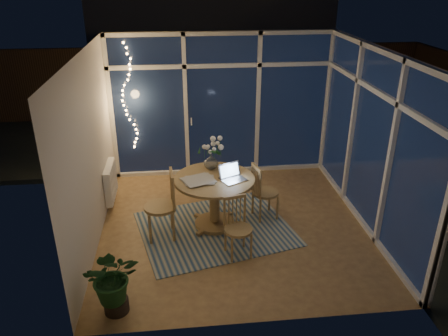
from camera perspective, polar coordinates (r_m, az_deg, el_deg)
The scene contains 25 objects.
floor at distance 6.69m, azimuth 1.51°, elevation -7.51°, with size 4.00×4.00×0.00m, color brown.
ceiling at distance 5.74m, azimuth 1.81°, elevation 14.99°, with size 4.00×4.00×0.00m, color white.
wall_back at distance 7.98m, azimuth -0.28°, elevation 8.20°, with size 4.00×0.04×2.60m, color silver.
wall_front at distance 4.33m, azimuth 5.19°, elevation -6.99°, with size 4.00×0.04×2.60m, color silver.
wall_left at distance 6.17m, azimuth -17.10°, elevation 2.00°, with size 0.04×4.00×2.60m, color silver.
wall_right at distance 6.66m, azimuth 19.00°, elevation 3.40°, with size 0.04×4.00×2.60m, color silver.
window_wall_back at distance 7.94m, azimuth -0.25°, elevation 8.12°, with size 4.00×0.10×2.60m, color white.
window_wall_right at distance 6.64m, azimuth 18.68°, elevation 3.39°, with size 0.10×4.00×2.60m, color white.
radiator at distance 7.33m, azimuth -14.62°, elevation -1.76°, with size 0.10×0.70×0.58m, color white.
fairy_lights at distance 7.81m, azimuth -12.48°, elevation 8.97°, with size 0.24×0.10×1.85m, color #EEAB5F, non-canonical shape.
garden_patio at distance 11.29m, azimuth 0.70°, elevation 5.97°, with size 12.00×6.00×0.10m, color black.
garden_fence at distance 11.45m, azimuth -2.11°, elevation 11.24°, with size 11.00×0.08×1.80m, color #312112.
neighbour_roof at distance 14.22m, azimuth -1.87°, elevation 19.20°, with size 7.00×3.00×2.20m, color #363A41.
garden_shrubs at distance 9.53m, azimuth -5.96°, elevation 5.49°, with size 0.90×0.90×0.90m, color black.
rug at distance 6.61m, azimuth -1.14°, elevation -7.91°, with size 2.16×1.73×0.01m, color #B8B596.
dining_table at distance 6.49m, azimuth -1.25°, elevation -4.51°, with size 1.18×1.18×0.80m, color olive.
chair_left at distance 6.24m, azimuth -8.36°, elevation -4.85°, with size 0.48×0.48×1.04m, color olive.
chair_right at distance 6.72m, azimuth 5.45°, elevation -3.02°, with size 0.42×0.42×0.91m, color olive.
chair_front at distance 5.84m, azimuth 1.89°, elevation -7.87°, with size 0.40×0.40×0.86m, color olive.
laptop at distance 6.18m, azimuth 1.31°, elevation -0.61°, with size 0.34×0.29×0.25m, color silver, non-canonical shape.
flower_vase at distance 6.57m, azimuth -1.71°, elevation 0.80°, with size 0.20×0.20×0.21m, color silver.
bowl at distance 6.54m, azimuth 0.93°, elevation -0.13°, with size 0.15×0.15×0.04m, color white.
newspapers at distance 6.24m, azimuth -3.52°, elevation -1.56°, with size 0.42×0.32×0.02m, color beige.
phone at distance 6.30m, azimuth -0.14°, elevation -1.28°, with size 0.12×0.06×0.01m, color black.
potted_plant at distance 5.15m, azimuth -14.20°, elevation -14.49°, with size 0.54×0.47×0.76m, color #17431C.
Camera 1 is at (-0.78, -5.61, 3.57)m, focal length 35.00 mm.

